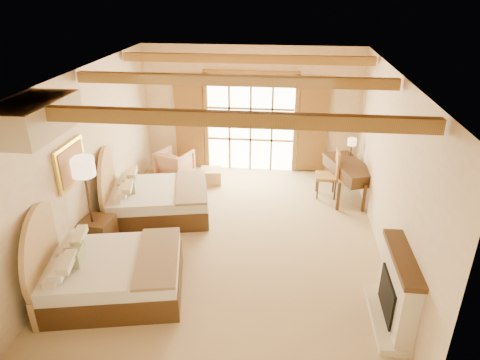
# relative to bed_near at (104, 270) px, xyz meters

# --- Properties ---
(floor) EXTENTS (7.00, 7.00, 0.00)m
(floor) POSITION_rel_bed_near_xyz_m (1.86, 1.84, -0.42)
(floor) COLOR tan
(floor) RESTS_ON ground
(wall_back) EXTENTS (5.50, 0.00, 5.50)m
(wall_back) POSITION_rel_bed_near_xyz_m (1.86, 5.34, 1.18)
(wall_back) COLOR beige
(wall_back) RESTS_ON ground
(wall_left) EXTENTS (0.00, 7.00, 7.00)m
(wall_left) POSITION_rel_bed_near_xyz_m (-0.89, 1.84, 1.18)
(wall_left) COLOR beige
(wall_left) RESTS_ON ground
(wall_right) EXTENTS (0.00, 7.00, 7.00)m
(wall_right) POSITION_rel_bed_near_xyz_m (4.61, 1.84, 1.18)
(wall_right) COLOR beige
(wall_right) RESTS_ON ground
(ceiling) EXTENTS (7.00, 7.00, 0.00)m
(ceiling) POSITION_rel_bed_near_xyz_m (1.86, 1.84, 2.78)
(ceiling) COLOR #B4723B
(ceiling) RESTS_ON ground
(ceiling_beams) EXTENTS (5.39, 4.60, 0.18)m
(ceiling_beams) POSITION_rel_bed_near_xyz_m (1.86, 1.84, 2.66)
(ceiling_beams) COLOR olive
(ceiling_beams) RESTS_ON ceiling
(french_doors) EXTENTS (3.95, 0.08, 2.60)m
(french_doors) POSITION_rel_bed_near_xyz_m (1.86, 5.28, 0.83)
(french_doors) COLOR white
(french_doors) RESTS_ON ground
(fireplace) EXTENTS (0.46, 1.40, 1.16)m
(fireplace) POSITION_rel_bed_near_xyz_m (4.46, -0.16, 0.09)
(fireplace) COLOR beige
(fireplace) RESTS_ON ground
(painting) EXTENTS (0.06, 0.95, 0.75)m
(painting) POSITION_rel_bed_near_xyz_m (-0.85, 1.09, 1.33)
(painting) COLOR yellow
(painting) RESTS_ON wall_left
(canopy_valance) EXTENTS (0.70, 1.40, 0.45)m
(canopy_valance) POSITION_rel_bed_near_xyz_m (-0.54, -0.16, 2.53)
(canopy_valance) COLOR beige
(canopy_valance) RESTS_ON ceiling
(bed_near) EXTENTS (2.41, 1.99, 1.39)m
(bed_near) POSITION_rel_bed_near_xyz_m (0.00, 0.00, 0.00)
(bed_near) COLOR #463016
(bed_near) RESTS_ON floor
(bed_far) EXTENTS (2.40, 1.99, 1.38)m
(bed_far) POSITION_rel_bed_near_xyz_m (-0.01, 2.55, -0.00)
(bed_far) COLOR #463016
(bed_far) RESTS_ON floor
(nightstand) EXTENTS (0.57, 0.57, 0.63)m
(nightstand) POSITION_rel_bed_near_xyz_m (-0.59, 1.17, -0.11)
(nightstand) COLOR #463016
(nightstand) RESTS_ON floor
(floor_lamp) EXTENTS (0.40, 0.40, 1.87)m
(floor_lamp) POSITION_rel_bed_near_xyz_m (-0.64, 1.10, 1.17)
(floor_lamp) COLOR #39281B
(floor_lamp) RESTS_ON floor
(armchair) EXTENTS (0.99, 1.01, 0.72)m
(armchair) POSITION_rel_bed_near_xyz_m (-0.01, 4.54, -0.06)
(armchair) COLOR tan
(armchair) RESTS_ON floor
(ottoman) EXTENTS (0.57, 0.57, 0.36)m
(ottoman) POSITION_rel_bed_near_xyz_m (0.97, 4.28, -0.24)
(ottoman) COLOR tan
(ottoman) RESTS_ON floor
(desk) EXTENTS (1.15, 1.67, 0.83)m
(desk) POSITION_rel_bed_near_xyz_m (4.25, 3.92, 0.02)
(desk) COLOR #463016
(desk) RESTS_ON floor
(desk_chair) EXTENTS (0.49, 0.49, 1.12)m
(desk_chair) POSITION_rel_bed_near_xyz_m (3.78, 3.88, -0.07)
(desk_chair) COLOR #9B6939
(desk_chair) RESTS_ON floor
(desk_lamp) EXTENTS (0.20, 0.20, 0.41)m
(desk_lamp) POSITION_rel_bed_near_xyz_m (4.33, 4.46, 0.72)
(desk_lamp) COLOR #39281B
(desk_lamp) RESTS_ON desk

